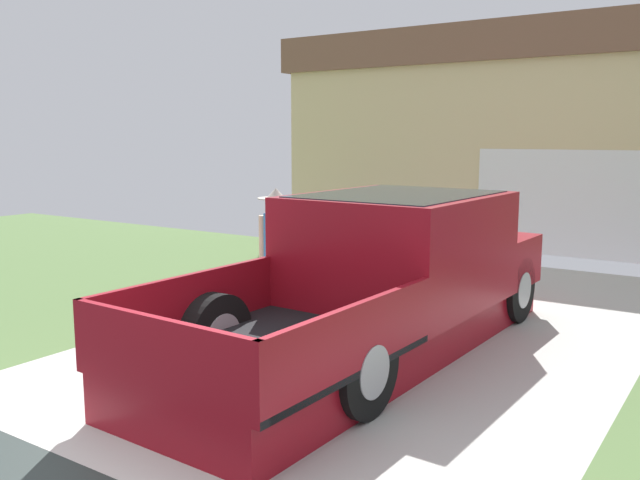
# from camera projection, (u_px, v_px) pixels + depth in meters

# --- Properties ---
(pickup_truck) EXTENTS (2.09, 5.59, 1.63)m
(pickup_truck) POSITION_uv_depth(u_px,v_px,m) (389.00, 276.00, 7.33)
(pickup_truck) COLOR maroon
(pickup_truck) RESTS_ON ground
(person_with_hat) EXTENTS (0.50, 0.43, 1.66)m
(person_with_hat) POSITION_uv_depth(u_px,v_px,m) (276.00, 254.00, 7.85)
(person_with_hat) COLOR #333842
(person_with_hat) RESTS_ON ground
(handbag) EXTENTS (0.29, 0.22, 0.44)m
(handbag) POSITION_uv_depth(u_px,v_px,m) (277.00, 325.00, 7.59)
(handbag) COLOR #232328
(handbag) RESTS_ON ground
(house_with_garage) EXTENTS (10.79, 5.64, 4.48)m
(house_with_garage) POSITION_uv_depth(u_px,v_px,m) (546.00, 136.00, 15.30)
(house_with_garage) COLOR #D6BE88
(house_with_garage) RESTS_ON ground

